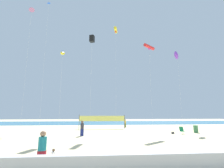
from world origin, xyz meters
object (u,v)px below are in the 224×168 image
at_px(volleyball_net, 102,119).
at_px(kite_yellow_inflatable, 63,53).
at_px(mother_figure, 42,148).
at_px(toddler_figure, 53,157).
at_px(kite_red_tube, 149,47).
at_px(folding_beach_chair, 182,130).
at_px(kite_yellow_tube, 116,30).
at_px(kite_black_box, 92,39).
at_px(kite_violet_delta, 177,55).
at_px(kite_pink_delta, 32,11).
at_px(beachgoer_mustard_shirt, 125,123).
at_px(kite_blue_diamond, 48,11).
at_px(trash_barrel, 196,129).
at_px(beach_handbag, 173,133).
at_px(beachgoer_charcoal_shirt, 82,128).

distance_m(volleyball_net, kite_yellow_inflatable, 13.90).
bearing_deg(mother_figure, toddler_figure, 26.46).
bearing_deg(kite_red_tube, folding_beach_chair, -68.30).
relative_size(kite_yellow_tube, kite_red_tube, 1.30).
relative_size(kite_black_box, kite_red_tube, 1.01).
bearing_deg(kite_yellow_tube, kite_violet_delta, -4.06).
distance_m(mother_figure, kite_pink_delta, 28.98).
relative_size(beachgoer_mustard_shirt, volleyball_net, 0.20).
height_order(mother_figure, kite_blue_diamond, kite_blue_diamond).
distance_m(folding_beach_chair, kite_pink_delta, 31.37).
relative_size(folding_beach_chair, kite_black_box, 0.06).
xyz_separation_m(volleyball_net, kite_yellow_inflatable, (-7.35, 0.47, 11.79)).
xyz_separation_m(kite_yellow_inflatable, kite_violet_delta, (21.23, -1.32, -0.08)).
xyz_separation_m(folding_beach_chair, kite_pink_delta, (-22.92, 6.87, 20.28)).
bearing_deg(folding_beach_chair, mother_figure, -132.65).
relative_size(toddler_figure, beachgoer_mustard_shirt, 0.54).
bearing_deg(kite_black_box, mother_figure, -96.50).
height_order(beachgoer_mustard_shirt, kite_pink_delta, kite_pink_delta).
bearing_deg(kite_yellow_tube, folding_beach_chair, -45.61).
distance_m(folding_beach_chair, kite_black_box, 18.14).
height_order(mother_figure, kite_pink_delta, kite_pink_delta).
bearing_deg(folding_beach_chair, kite_yellow_tube, 140.08).
distance_m(toddler_figure, kite_violet_delta, 28.49).
bearing_deg(folding_beach_chair, trash_barrel, 29.19).
relative_size(volleyball_net, kite_pink_delta, 0.37).
xyz_separation_m(kite_yellow_tube, kite_blue_diamond, (-11.07, -5.08, -0.12)).
bearing_deg(beachgoer_mustard_shirt, kite_blue_diamond, 125.10).
bearing_deg(volleyball_net, toddler_figure, -98.65).
xyz_separation_m(toddler_figure, kite_violet_delta, (16.90, 18.96, 12.90)).
relative_size(trash_barrel, volleyball_net, 0.12).
height_order(beachgoer_mustard_shirt, kite_blue_diamond, kite_blue_diamond).
height_order(kite_black_box, kite_blue_diamond, kite_blue_diamond).
distance_m(folding_beach_chair, beach_handbag, 1.24).
bearing_deg(folding_beach_chair, beachgoer_mustard_shirt, 122.90).
height_order(volleyball_net, kite_blue_diamond, kite_blue_diamond).
xyz_separation_m(kite_yellow_tube, kite_black_box, (-4.25, -4.95, -4.34)).
height_order(beachgoer_mustard_shirt, folding_beach_chair, beachgoer_mustard_shirt).
bearing_deg(kite_yellow_inflatable, folding_beach_chair, -25.52).
bearing_deg(mother_figure, folding_beach_chair, 57.13).
xyz_separation_m(beachgoer_mustard_shirt, kite_yellow_tube, (-2.08, -3.00, 17.40)).
xyz_separation_m(beach_handbag, kite_pink_delta, (-21.74, 6.76, 20.62)).
bearing_deg(mother_figure, beachgoer_charcoal_shirt, 100.66).
bearing_deg(kite_violet_delta, kite_black_box, -165.28).
bearing_deg(kite_pink_delta, kite_yellow_tube, 3.46).
distance_m(trash_barrel, kite_black_box, 19.79).
distance_m(mother_figure, kite_yellow_tube, 27.02).
bearing_deg(kite_pink_delta, trash_barrel, -12.68).
height_order(volleyball_net, kite_yellow_tube, kite_yellow_tube).
relative_size(kite_yellow_tube, kite_pink_delta, 0.87).
bearing_deg(kite_pink_delta, mother_figure, -63.76).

